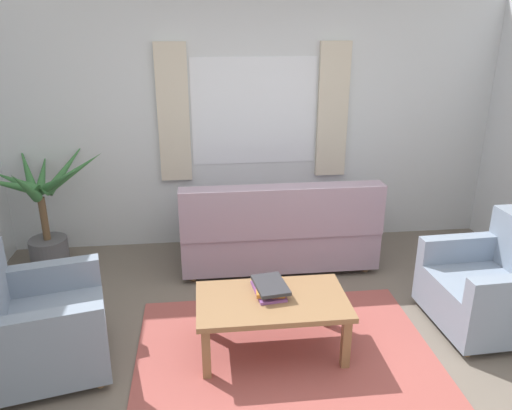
% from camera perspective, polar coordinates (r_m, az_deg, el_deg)
% --- Properties ---
extents(ground_plane, '(6.24, 6.24, 0.00)m').
position_cam_1_polar(ground_plane, '(3.79, 3.64, -17.61)').
color(ground_plane, '#6B6056').
extents(wall_back, '(5.32, 0.12, 2.60)m').
position_cam_1_polar(wall_back, '(5.33, -0.29, 9.23)').
color(wall_back, silver).
rests_on(wall_back, ground_plane).
extents(window_with_curtains, '(1.98, 0.07, 1.40)m').
position_cam_1_polar(window_with_curtains, '(5.22, -0.20, 10.67)').
color(window_with_curtains, white).
extents(area_rug, '(2.20, 1.82, 0.01)m').
position_cam_1_polar(area_rug, '(3.79, 3.64, -17.54)').
color(area_rug, '#9E4C47').
rests_on(area_rug, ground_plane).
extents(couch, '(1.90, 0.82, 0.92)m').
position_cam_1_polar(couch, '(4.94, 2.54, -3.05)').
color(couch, '#998499').
rests_on(couch, ground_plane).
extents(armchair_left, '(0.98, 1.00, 0.88)m').
position_cam_1_polar(armchair_left, '(3.85, -24.08, -12.52)').
color(armchair_left, gray).
rests_on(armchair_left, ground_plane).
extents(armchair_right, '(0.86, 0.88, 0.88)m').
position_cam_1_polar(armchair_right, '(4.41, 25.74, -8.45)').
color(armchair_right, gray).
rests_on(armchair_right, ground_plane).
extents(coffee_table, '(1.10, 0.64, 0.44)m').
position_cam_1_polar(coffee_table, '(3.69, 1.86, -11.51)').
color(coffee_table, olive).
rests_on(coffee_table, ground_plane).
extents(book_stack_on_table, '(0.27, 0.36, 0.08)m').
position_cam_1_polar(book_stack_on_table, '(3.72, 1.60, -9.47)').
color(book_stack_on_table, '#7F478C').
rests_on(book_stack_on_table, coffee_table).
extents(potted_plant, '(1.10, 1.09, 1.20)m').
position_cam_1_polar(potted_plant, '(5.28, -23.10, -0.80)').
color(potted_plant, '#56565B').
rests_on(potted_plant, ground_plane).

